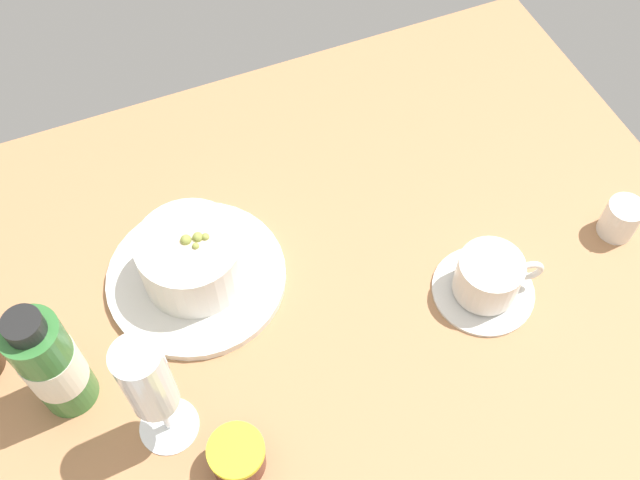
{
  "coord_description": "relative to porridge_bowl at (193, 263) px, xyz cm",
  "views": [
    {
      "loc": [
        13.35,
        39.06,
        80.17
      ],
      "look_at": [
        -4.8,
        -4.76,
        7.92
      ],
      "focal_mm": 41.64,
      "sensor_mm": 36.0,
      "label": 1
    }
  ],
  "objects": [
    {
      "name": "ground_plane",
      "position": [
        -9.64,
        10.01,
        -5.37
      ],
      "size": [
        110.0,
        84.0,
        3.0
      ],
      "primitive_type": "cube",
      "color": "#A8754C"
    },
    {
      "name": "porridge_bowl",
      "position": [
        0.0,
        0.0,
        0.0
      ],
      "size": [
        22.24,
        22.24,
        9.32
      ],
      "color": "silver",
      "rests_on": "ground_plane"
    },
    {
      "name": "coffee_cup",
      "position": [
        -32.21,
        15.21,
        -0.83
      ],
      "size": [
        12.91,
        12.63,
        6.51
      ],
      "color": "silver",
      "rests_on": "ground_plane"
    },
    {
      "name": "creamer_jug",
      "position": [
        -52.39,
        13.82,
        -1.13
      ],
      "size": [
        5.37,
        4.83,
        5.84
      ],
      "color": "silver",
      "rests_on": "ground_plane"
    },
    {
      "name": "wine_glass",
      "position": [
        8.5,
        16.94,
        8.46
      ],
      "size": [
        6.64,
        6.64,
        18.84
      ],
      "color": "white",
      "rests_on": "ground_plane"
    },
    {
      "name": "jam_jar",
      "position": [
        2.66,
        23.82,
        -1.42
      ],
      "size": [
        6.07,
        6.07,
        4.83
      ],
      "color": "#501F17",
      "rests_on": "ground_plane"
    },
    {
      "name": "sauce_bottle_green",
      "position": [
        17.63,
        8.88,
        4.22
      ],
      "size": [
        6.21,
        6.21,
        17.73
      ],
      "color": "#337233",
      "rests_on": "ground_plane"
    }
  ]
}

